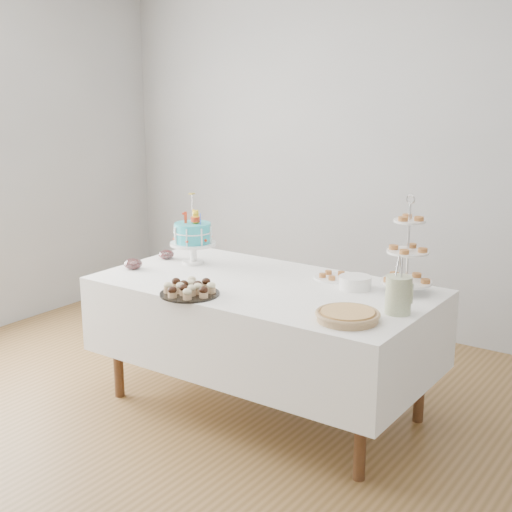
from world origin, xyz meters
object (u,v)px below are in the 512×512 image
Objects in this scene: cupcake_tray at (190,288)px; pie at (348,315)px; tiered_stand at (408,252)px; jam_bowl_b at (166,255)px; plate_stack at (355,282)px; table at (263,322)px; pastry_plate at (333,276)px; utensil_pitcher at (398,293)px; jam_bowl_a at (133,264)px; birthday_cake at (193,245)px.

cupcake_tray is 0.91m from pie.
jam_bowl_b is at bearing -172.87° from tiered_stand.
plate_stack reaches higher than jam_bowl_b.
table is 6.08× the size of pie.
tiered_stand is at bearing -0.99° from pastry_plate.
table is at bearing 169.75° from utensil_pitcher.
pie is at bearing -3.83° from jam_bowl_a.
jam_bowl_b is at bearing 165.14° from pie.
cupcake_tray reaches higher than jam_bowl_b.
cupcake_tray is at bearing -173.06° from pie.
table is 0.89m from jam_bowl_b.
table is 0.90m from jam_bowl_a.
plate_stack is 0.81× the size of pastry_plate.
pastry_plate is 0.76× the size of utensil_pitcher.
jam_bowl_a reaches higher than pastry_plate.
utensil_pitcher reaches higher than jam_bowl_a.
pie is at bearing 6.94° from cupcake_tray.
birthday_cake is at bearing 168.64° from table.
pastry_plate is at bearing 139.95° from utensil_pitcher.
utensil_pitcher reaches higher than jam_bowl_b.
tiered_stand reaches higher than jam_bowl_b.
pie is 2.81× the size of jam_bowl_a.
table is at bearing -155.14° from plate_stack.
tiered_stand is at bearing -13.92° from birthday_cake.
utensil_pitcher reaches higher than table.
table is at bearing -7.82° from jam_bowl_b.
tiered_stand reaches higher than cupcake_tray.
plate_stack is 1.78× the size of jam_bowl_b.
pastry_plate is 0.68m from utensil_pitcher.
utensil_pitcher is at bearing 58.36° from pie.
pastry_plate is at bearing 10.37° from jam_bowl_b.
pastry_plate is (0.49, 0.72, -0.02)m from cupcake_tray.
birthday_cake is 2.00× the size of pastry_plate.
tiered_stand reaches higher than pastry_plate.
pastry_plate is 1.13m from jam_bowl_b.
utensil_pitcher reaches higher than plate_stack.
jam_bowl_b is at bearing 167.38° from utensil_pitcher.
tiered_stand reaches higher than utensil_pitcher.
cupcake_tray reaches higher than table.
jam_bowl_a is (-0.63, 0.21, -0.00)m from cupcake_tray.
jam_bowl_a is at bearing -90.00° from jam_bowl_b.
table is 3.56× the size of tiered_stand.
jam_bowl_a reaches higher than jam_bowl_b.
plate_stack is at bearing -160.08° from tiered_stand.
cupcake_tray is 1.03× the size of pie.
jam_bowl_b is at bearing -169.63° from pastry_plate.
cupcake_tray is 1.11m from utensil_pitcher.
table is 17.07× the size of jam_bowl_a.
cupcake_tray is 0.87m from pastry_plate.
jam_bowl_a is 1.11× the size of jam_bowl_b.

